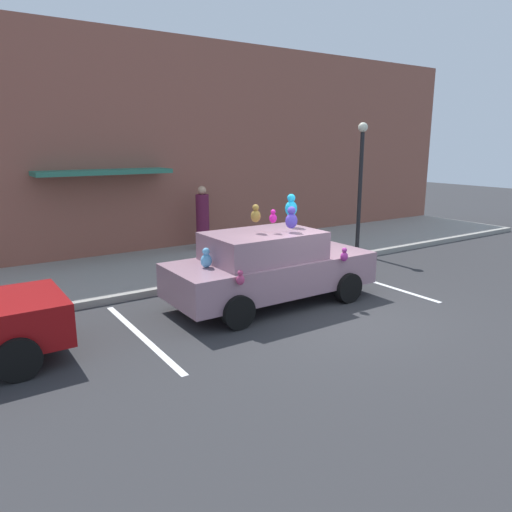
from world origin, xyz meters
name	(u,v)px	position (x,y,z in m)	size (l,w,h in m)	color
ground_plane	(331,314)	(0.00, 0.00, 0.00)	(60.00, 60.00, 0.00)	#2D2D30
sidewalk	(211,260)	(0.00, 5.00, 0.07)	(24.00, 4.00, 0.15)	gray
storefront_building	(174,147)	(-0.02, 7.14, 3.19)	(24.00, 1.25, 6.40)	brown
parking_stripe_front	(377,283)	(2.40, 1.00, 0.00)	(0.12, 3.60, 0.01)	silver
parking_stripe_rear	(141,336)	(-3.56, 1.00, 0.00)	(0.12, 3.60, 0.01)	silver
plush_covered_car	(270,266)	(-0.64, 1.21, 0.80)	(4.42, 1.98, 2.26)	gray
teddy_bear_on_sidewalk	(224,257)	(-0.28, 3.79, 0.45)	(0.34, 0.29, 0.66)	brown
street_lamp_post	(361,173)	(4.24, 3.50, 2.46)	(0.28, 0.28, 3.75)	black
pedestrian_near_shopfront	(203,220)	(0.40, 6.22, 1.04)	(0.40, 0.40, 1.91)	#5E1A38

